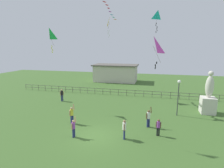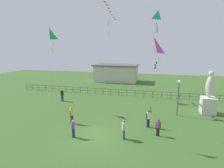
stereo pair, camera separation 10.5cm
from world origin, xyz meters
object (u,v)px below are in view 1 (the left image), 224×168
at_px(statue_monument, 208,99).
at_px(kite_3, 49,35).
at_px(kite_2, 153,46).
at_px(person_0, 124,128).
at_px(person_2, 62,94).
at_px(kite_5, 110,22).
at_px(lamppost, 179,90).
at_px(person_4, 158,126).
at_px(kite_4, 158,15).
at_px(person_1, 74,127).
at_px(person_3, 148,117).
at_px(person_5, 72,114).

xyz_separation_m(statue_monument, kite_3, (-17.99, -2.92, 7.21)).
bearing_deg(kite_2, person_0, -133.63).
relative_size(person_2, kite_5, 0.58).
xyz_separation_m(person_2, kite_3, (0.72, -3.31, 7.84)).
xyz_separation_m(statue_monument, lamppost, (-3.47, -1.63, 1.33)).
relative_size(person_4, kite_4, 0.52).
relative_size(person_1, person_4, 1.20).
relative_size(person_1, kite_2, 0.68).
distance_m(person_3, kite_2, 6.58).
xyz_separation_m(person_0, kite_5, (-4.54, 12.96, 10.13)).
distance_m(lamppost, person_2, 15.49).
xyz_separation_m(kite_2, kite_3, (-11.74, 3.35, 1.30)).
bearing_deg(person_1, kite_4, 64.54).
bearing_deg(person_0, person_2, 140.09).
distance_m(person_4, person_5, 8.35).
xyz_separation_m(lamppost, person_2, (-15.24, 2.01, -1.96)).
relative_size(person_2, kite_3, 0.64).
bearing_deg(person_3, person_4, -60.35).
bearing_deg(person_2, person_4, -29.66).
bearing_deg(person_1, kite_5, 91.50).
distance_m(lamppost, kite_5, 13.84).
xyz_separation_m(person_3, person_5, (-7.41, -0.96, -0.01)).
xyz_separation_m(person_2, person_3, (12.27, -5.91, 0.01)).
xyz_separation_m(kite_2, kite_4, (0.18, 10.56, 4.13)).
bearing_deg(person_3, person_0, -122.53).
relative_size(person_3, kite_3, 0.74).
height_order(lamppost, person_5, lamppost).
xyz_separation_m(person_2, kite_2, (12.45, -6.66, 6.55)).
bearing_deg(person_2, person_0, -39.91).
bearing_deg(kite_4, kite_5, 177.37).
xyz_separation_m(person_1, kite_4, (6.36, 13.36, 10.76)).
relative_size(lamppost, kite_3, 1.47).
bearing_deg(person_5, kite_5, 84.55).
bearing_deg(kite_3, lamppost, 5.11).
bearing_deg(kite_4, person_5, -125.84).
bearing_deg(kite_3, kite_4, 31.16).
relative_size(lamppost, kite_4, 1.39).
height_order(statue_monument, person_1, statue_monument).
distance_m(person_2, person_3, 13.62).
distance_m(person_2, person_4, 15.17).
relative_size(statue_monument, kite_4, 1.70).
relative_size(person_3, kite_4, 0.69).
relative_size(person_2, person_4, 1.15).
bearing_deg(lamppost, person_1, -140.25).
bearing_deg(person_5, statue_monument, 25.09).
height_order(kite_3, kite_5, kite_5).
xyz_separation_m(person_2, kite_5, (5.91, 4.21, 10.08)).
bearing_deg(person_1, lamppost, 39.75).
distance_m(person_1, person_5, 2.96).
relative_size(statue_monument, person_4, 3.27).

